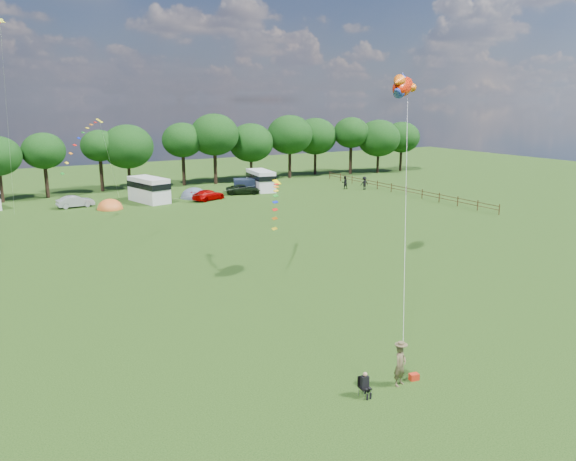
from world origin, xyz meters
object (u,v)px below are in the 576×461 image
campervan_d (261,180)px  tent_orange (110,209)px  car_d (243,189)px  car_c (209,195)px  fish_kite (402,87)px  walker_a (345,183)px  kite_flyer (400,365)px  camp_chair (364,382)px  walker_b (364,183)px  car_b (75,202)px  tent_greyblue (194,198)px  campervan_c (149,189)px

campervan_d → tent_orange: campervan_d is taller
car_d → campervan_d: bearing=-46.8°
tent_orange → car_c: bearing=-0.6°
car_c → campervan_d: 9.83m
campervan_d → fish_kite: bearing=174.0°
car_d → walker_a: walker_a is taller
kite_flyer → camp_chair: kite_flyer is taller
kite_flyer → camp_chair: (-1.91, 0.02, -0.29)m
car_c → walker_b: (22.03, -2.75, 0.27)m
tent_orange → kite_flyer: 47.92m
walker_a → car_b: bearing=-2.7°
car_b → tent_greyblue: car_b is taller
campervan_c → fish_kite: size_ratio=1.89×
camp_chair → tent_greyblue: bearing=84.4°
tent_orange → tent_greyblue: size_ratio=0.84×
car_c → fish_kite: fish_kite is taller
kite_flyer → campervan_d: bearing=50.8°
tent_orange → fish_kite: size_ratio=0.93×
campervan_c → tent_orange: (-5.27, -2.41, -1.58)m
campervan_c → kite_flyer: bearing=162.6°
fish_kite → walker_b: size_ratio=1.89×
tent_orange → fish_kite: fish_kite is taller
campervan_c → tent_greyblue: bearing=-103.8°
car_b → walker_a: size_ratio=2.11×
campervan_c → tent_orange: campervan_c is taller
tent_greyblue → kite_flyer: kite_flyer is taller
campervan_c → camp_chair: bearing=160.4°
campervan_d → fish_kite: (-9.13, -38.90, 11.55)m
fish_kite → car_d: bearing=46.7°
campervan_c → fish_kite: bearing=176.5°
fish_kite → walker_a: (19.93, 34.29, -12.13)m
campervan_d → walker_b: campervan_d is taller
campervan_c → walker_a: bearing=-111.2°
car_c → fish_kite: size_ratio=1.25×
kite_flyer → fish_kite: 20.08m
car_b → car_c: bearing=-106.2°
car_b → tent_orange: 4.48m
kite_flyer → car_c: bearing=59.3°
campervan_c → walker_b: campervan_c is taller
car_b → walker_a: 35.42m
fish_kite → campervan_c: bearing=65.5°
campervan_c → tent_greyblue: size_ratio=1.71×
car_d → walker_a: bearing=-83.3°
walker_b → campervan_c: bearing=-8.5°
campervan_c → walker_a: 26.89m
car_d → campervan_c: (-12.48, 0.46, 0.97)m
walker_a → campervan_c: bearing=-3.5°
campervan_d → campervan_c: bearing=101.0°
campervan_d → camp_chair: bearing=164.9°
tent_orange → kite_flyer: kite_flyer is taller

